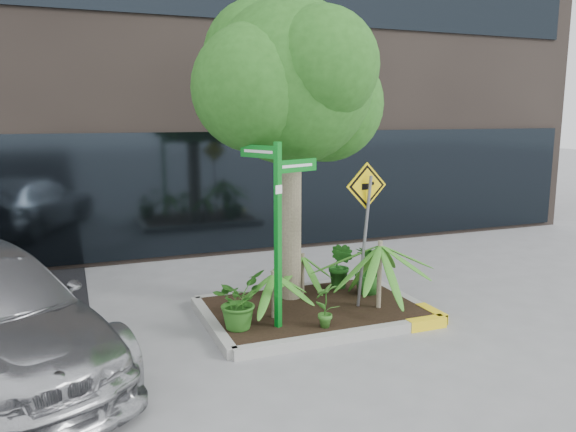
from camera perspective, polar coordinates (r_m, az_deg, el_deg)
name	(u,v)px	position (r m, az deg, el deg)	size (l,w,h in m)	color
ground	(309,324)	(8.47, 2.15, -10.87)	(80.00, 80.00, 0.00)	gray
planter	(316,309)	(8.75, 2.84, -9.44)	(3.35, 2.36, 0.15)	#9E9E99
tree	(290,83)	(8.72, 0.24, 13.40)	(3.22, 2.86, 4.83)	tan
palm_front	(380,245)	(8.52, 9.35, -2.94)	(1.17, 1.17, 1.30)	tan
palm_left	(274,274)	(8.08, -1.48, -5.92)	(0.78, 0.78, 0.87)	tan
palm_back	(302,256)	(9.18, 1.47, -4.09)	(0.76, 0.76, 0.84)	tan
shrub_a	(238,300)	(7.80, -5.12, -8.53)	(0.71, 0.71, 0.79)	#28621C
shrub_b	(368,270)	(9.33, 8.16, -5.46)	(0.44, 0.44, 0.78)	#215C1B
shrub_c	(326,304)	(7.84, 3.85, -8.94)	(0.34, 0.34, 0.65)	#336F22
shrub_d	(341,265)	(9.53, 5.39, -5.02)	(0.44, 0.44, 0.80)	#1D5919
street_sign_post	(278,218)	(7.60, -1.03, -0.20)	(0.99, 0.76, 2.70)	#0B7B1D
cattle_sign	(366,211)	(8.31, 7.88, 0.48)	(0.68, 0.30, 2.22)	slate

